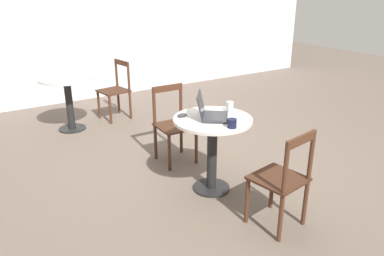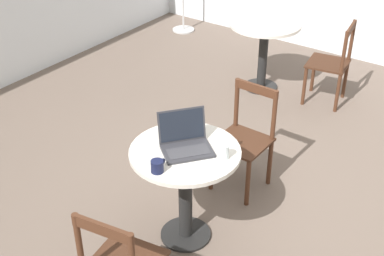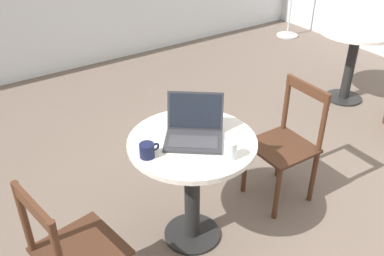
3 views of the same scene
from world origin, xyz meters
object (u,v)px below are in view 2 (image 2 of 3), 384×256
(cafe_table_near, at_px, (185,173))
(chair_near_right, at_px, (245,139))
(drinking_glass, at_px, (224,152))
(mouse, at_px, (175,126))
(chair_mid_front, at_px, (332,64))
(mug, at_px, (157,166))
(cafe_table_mid, at_px, (264,39))
(laptop, at_px, (186,142))

(cafe_table_near, bearing_deg, chair_near_right, -1.04)
(chair_near_right, height_order, drinking_glass, chair_near_right)
(cafe_table_near, relative_size, mouse, 7.38)
(cafe_table_near, xyz_separation_m, chair_mid_front, (2.48, -0.01, -0.13))
(cafe_table_near, xyz_separation_m, mug, (-0.28, 0.00, 0.22))
(chair_near_right, height_order, mug, chair_near_right)
(drinking_glass, bearing_deg, chair_mid_front, 5.73)
(cafe_table_near, relative_size, cafe_table_mid, 1.00)
(laptop, bearing_deg, drinking_glass, -78.45)
(chair_near_right, bearing_deg, drinking_glass, -161.22)
(drinking_glass, bearing_deg, mouse, 76.78)
(chair_near_right, height_order, mouse, chair_near_right)
(chair_near_right, relative_size, mug, 7.39)
(cafe_table_near, bearing_deg, chair_mid_front, -0.20)
(laptop, distance_m, mug, 0.30)
(chair_mid_front, relative_size, mouse, 8.52)
(chair_near_right, bearing_deg, chair_mid_front, 0.17)
(mouse, bearing_deg, chair_near_right, -21.70)
(cafe_table_mid, distance_m, drinking_glass, 2.49)
(cafe_table_mid, bearing_deg, chair_mid_front, -80.64)
(cafe_table_near, distance_m, drinking_glass, 0.35)
(chair_near_right, xyz_separation_m, laptop, (-0.75, 0.02, 0.36))
(drinking_glass, bearing_deg, cafe_table_mid, 22.76)
(cafe_table_near, height_order, mouse, mouse)
(laptop, height_order, mug, laptop)
(laptop, bearing_deg, mug, -178.35)
(cafe_table_near, distance_m, chair_mid_front, 2.48)
(chair_mid_front, relative_size, laptop, 2.02)
(chair_near_right, xyz_separation_m, chair_mid_front, (1.71, 0.01, 0.00))
(cafe_table_near, height_order, laptop, laptop)
(cafe_table_mid, relative_size, chair_mid_front, 0.87)
(chair_mid_front, bearing_deg, mug, 179.80)
(cafe_table_near, bearing_deg, drinking_glass, -73.83)
(chair_mid_front, xyz_separation_m, mouse, (-2.29, 0.23, 0.33))
(chair_near_right, distance_m, mouse, 0.71)
(cafe_table_mid, xyz_separation_m, laptop, (-2.34, -0.70, 0.23))
(laptop, bearing_deg, cafe_table_near, -153.62)
(cafe_table_mid, xyz_separation_m, mug, (-2.64, -0.71, 0.22))
(mouse, distance_m, drinking_glass, 0.48)
(drinking_glass, bearing_deg, laptop, 101.55)
(chair_mid_front, xyz_separation_m, laptop, (-2.46, 0.02, 0.36))
(laptop, height_order, mouse, laptop)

